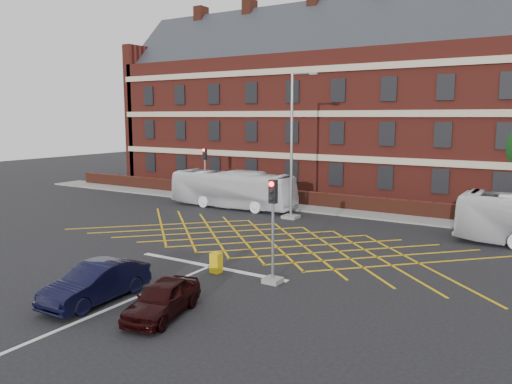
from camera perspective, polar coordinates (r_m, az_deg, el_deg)
The scene contains 15 objects.
ground at distance 25.89m, azimuth -0.56°, elevation -6.56°, with size 120.00×120.00×0.00m, color black.
victorian_building at distance 45.09m, azimuth 15.00°, elevation 9.67°, with size 51.00×12.17×20.40m.
boundary_wall at distance 37.17m, azimuth 10.18°, elevation -1.16°, with size 56.00×0.50×1.10m, color #512015.
far_pavement at distance 36.34m, azimuth 9.58°, elevation -2.16°, with size 60.00×3.00×0.12m, color slate.
box_junction_hatching at distance 27.54m, azimuth 1.67°, elevation -5.61°, with size 11.50×0.12×0.02m, color #CC990C.
stop_line at distance 23.12m, azimuth -5.24°, elevation -8.44°, with size 8.00×0.30×0.02m, color silver.
centre_line at distance 18.64m, azimuth -17.63°, elevation -13.09°, with size 0.15×14.00×0.02m, color silver.
bus_left at distance 37.32m, azimuth -2.72°, elevation 0.31°, with size 2.33×9.98×2.78m, color silver.
car_navy at distance 19.61m, azimuth -17.80°, elevation -9.83°, with size 1.51×4.32×1.42m, color black.
car_maroon at distance 17.72m, azimuth -10.65°, elevation -11.88°, with size 1.46×3.62×1.23m, color black.
traffic_light_near at distance 20.38m, azimuth 1.93°, elevation -5.62°, with size 0.70×0.70×4.27m.
traffic_light_far at distance 40.60m, azimuth -5.83°, elevation 1.48°, with size 0.70×0.70×4.27m.
street_lamp at distance 33.16m, azimuth 4.16°, elevation 2.65°, with size 2.25×1.00×9.56m.
direction_signs at distance 43.08m, azimuth -7.00°, elevation 1.35°, with size 1.10×0.16×2.20m.
utility_cabinet at distance 22.09m, azimuth -4.58°, elevation -8.07°, with size 0.44×0.40×0.89m, color gold.
Camera 1 is at (13.32, -21.14, 6.77)m, focal length 35.00 mm.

